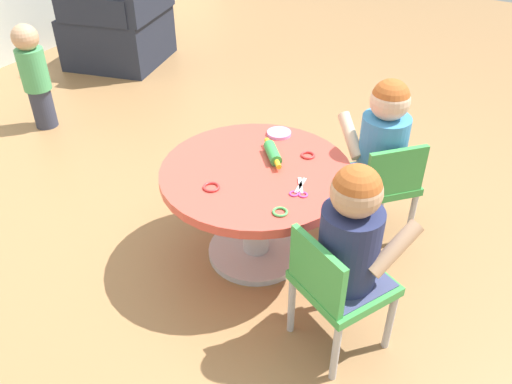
{
  "coord_description": "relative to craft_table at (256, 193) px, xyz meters",
  "views": [
    {
      "loc": [
        -1.57,
        -0.94,
        1.65
      ],
      "look_at": [
        0.0,
        0.0,
        0.35
      ],
      "focal_mm": 36.71,
      "sensor_mm": 36.0,
      "label": 1
    }
  ],
  "objects": [
    {
      "name": "playdough_blob_0",
      "position": [
        0.31,
        0.06,
        0.13
      ],
      "size": [
        0.11,
        0.11,
        0.01
      ],
      "primitive_type": "cylinder",
      "color": "#CC99E5",
      "rests_on": "craft_table"
    },
    {
      "name": "child_chair_right",
      "position": [
        0.41,
        -0.42,
        -0.04
      ],
      "size": [
        0.42,
        0.42,
        0.54
      ],
      "color": "#B7B7BC",
      "rests_on": "ground"
    },
    {
      "name": "craft_scissors",
      "position": [
        -0.05,
        -0.23,
        0.13
      ],
      "size": [
        0.14,
        0.1,
        0.01
      ],
      "color": "silver",
      "rests_on": "craft_table"
    },
    {
      "name": "rolling_pin",
      "position": [
        0.11,
        -0.02,
        0.15
      ],
      "size": [
        0.18,
        0.17,
        0.05
      ],
      "color": "green",
      "rests_on": "craft_table"
    },
    {
      "name": "cookie_cutter_0",
      "position": [
        -0.21,
        0.08,
        0.13
      ],
      "size": [
        0.07,
        0.07,
        0.01
      ],
      "primitive_type": "torus",
      "color": "red",
      "rests_on": "craft_table"
    },
    {
      "name": "child_chair_left",
      "position": [
        -0.29,
        -0.51,
        -0.04
      ],
      "size": [
        0.4,
        0.4,
        0.54
      ],
      "color": "#B7B7BC",
      "rests_on": "ground"
    },
    {
      "name": "cookie_cutter_2",
      "position": [
        -0.21,
        -0.23,
        0.13
      ],
      "size": [
        0.06,
        0.06,
        0.01
      ],
      "primitive_type": "torus",
      "color": "#4CB259",
      "rests_on": "craft_table"
    },
    {
      "name": "craft_table",
      "position": [
        0.0,
        0.0,
        0.0
      ],
      "size": [
        0.81,
        0.81,
        0.46
      ],
      "color": "silver",
      "rests_on": "ground"
    },
    {
      "name": "armchair_dark",
      "position": [
        1.5,
        2.15,
        -0.03
      ],
      "size": [
        0.86,
        0.88,
        0.85
      ],
      "color": "#232838",
      "rests_on": "ground"
    },
    {
      "name": "ground_plane",
      "position": [
        0.0,
        0.0,
        -0.34
      ],
      "size": [
        10.0,
        10.0,
        0.0
      ],
      "primitive_type": "plane",
      "color": "#9E7247"
    },
    {
      "name": "seated_child_left",
      "position": [
        -0.26,
        -0.52,
        0.19
      ],
      "size": [
        0.43,
        0.39,
        0.51
      ],
      "color": "#3F4772",
      "rests_on": "ground"
    },
    {
      "name": "cookie_cutter_1",
      "position": [
        0.2,
        -0.14,
        0.13
      ],
      "size": [
        0.06,
        0.06,
        0.01
      ],
      "primitive_type": "torus",
      "color": "red",
      "rests_on": "craft_table"
    },
    {
      "name": "seated_child_right",
      "position": [
        0.43,
        -0.39,
        0.19
      ],
      "size": [
        0.43,
        0.44,
        0.51
      ],
      "color": "#3F4772",
      "rests_on": "ground"
    },
    {
      "name": "toddler_standing",
      "position": [
        0.37,
        1.83,
        0.02
      ],
      "size": [
        0.17,
        0.17,
        0.67
      ],
      "color": "#33384C",
      "rests_on": "ground"
    }
  ]
}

